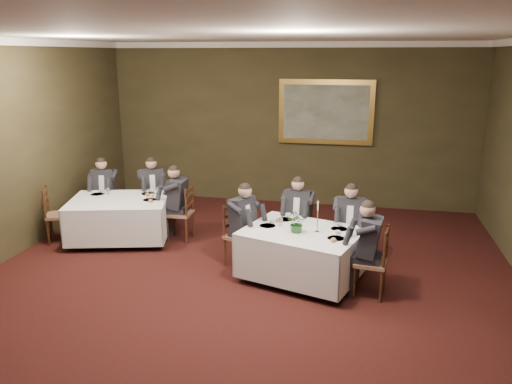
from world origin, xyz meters
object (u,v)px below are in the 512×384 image
at_px(diner_main_backright, 349,235).
at_px(diner_sec_backright, 153,199).
at_px(diner_main_endleft, 241,235).
at_px(diner_sec_endright, 180,212).
at_px(chair_main_backright, 349,248).
at_px(chair_sec_backright, 153,210).
at_px(table_second, 120,216).
at_px(table_main, 302,251).
at_px(chair_main_endright, 370,276).
at_px(candlestick, 317,220).
at_px(chair_main_endleft, 241,248).
at_px(centerpiece, 297,222).
at_px(diner_main_endright, 371,260).
at_px(diner_main_backleft, 298,225).
at_px(chair_sec_backleft, 107,210).
at_px(chair_sec_endleft, 59,226).
at_px(diner_sec_backleft, 106,199).
at_px(painting, 326,112).
at_px(chair_sec_endright, 181,224).
at_px(chair_main_backleft, 298,238).

bearing_deg(diner_main_backright, diner_sec_backright, -15.27).
distance_m(diner_main_endleft, diner_sec_endright, 1.64).
distance_m(chair_main_backright, chair_sec_backright, 4.03).
height_order(table_second, diner_main_backright, diner_main_backright).
height_order(table_main, chair_main_endright, chair_main_endright).
bearing_deg(candlestick, chair_main_endright, -21.71).
relative_size(diner_main_backright, diner_sec_backright, 1.00).
xyz_separation_m(chair_main_endleft, diner_sec_backright, (-2.16, 1.58, 0.23)).
height_order(diner_main_backright, diner_sec_backright, same).
bearing_deg(centerpiece, diner_main_endright, -11.87).
relative_size(diner_main_backleft, chair_sec_backleft, 1.35).
distance_m(diner_main_backright, chair_main_endright, 1.06).
height_order(diner_main_backleft, diner_sec_backright, same).
bearing_deg(table_second, chair_sec_endleft, -165.19).
bearing_deg(diner_sec_backleft, chair_sec_backleft, -90.00).
relative_size(table_second, painting, 0.99).
bearing_deg(chair_sec_endleft, chair_sec_backleft, 133.28).
bearing_deg(diner_main_endright, table_second, 81.14).
height_order(chair_main_backright, painting, painting).
height_order(diner_main_endright, chair_sec_backleft, diner_main_endright).
height_order(table_main, candlestick, candlestick).
relative_size(diner_main_endright, candlestick, 2.82).
bearing_deg(centerpiece, diner_sec_backleft, 156.31).
height_order(table_main, diner_main_endleft, diner_main_endleft).
xyz_separation_m(chair_main_endleft, chair_sec_endright, (-1.34, 0.90, 0.00)).
xyz_separation_m(diner_sec_backright, chair_sec_endright, (0.82, -0.68, -0.23)).
height_order(diner_main_backleft, diner_sec_endright, same).
relative_size(chair_main_backright, diner_sec_backleft, 0.74).
distance_m(chair_main_backright, diner_main_backright, 0.23).
relative_size(chair_sec_endright, candlestick, 2.09).
bearing_deg(chair_sec_backleft, chair_main_backright, 157.58).
height_order(table_second, diner_sec_endright, diner_sec_endright).
bearing_deg(diner_main_backright, chair_sec_backright, -15.38).
relative_size(diner_main_endleft, centerpiece, 4.39).
relative_size(chair_sec_backleft, diner_sec_backright, 0.74).
height_order(diner_main_endleft, diner_sec_backright, same).
height_order(diner_sec_endright, centerpiece, diner_sec_endright).
distance_m(table_main, chair_sec_backleft, 4.39).
bearing_deg(chair_main_backleft, chair_sec_endright, -1.10).
bearing_deg(table_second, diner_main_backleft, -0.19).
relative_size(chair_main_endleft, diner_sec_backright, 0.74).
relative_size(chair_main_backright, chair_sec_backleft, 1.00).
bearing_deg(chair_sec_endright, chair_sec_endleft, 103.65).
distance_m(chair_main_backright, diner_sec_backleft, 4.83).
relative_size(table_main, diner_main_backleft, 1.45).
bearing_deg(chair_main_backright, table_second, -1.20).
height_order(chair_main_backleft, diner_sec_endright, diner_sec_endright).
bearing_deg(chair_sec_endright, diner_main_endleft, -124.93).
distance_m(diner_main_endright, chair_sec_backleft, 5.42).
bearing_deg(diner_main_endleft, chair_main_backleft, 154.46).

